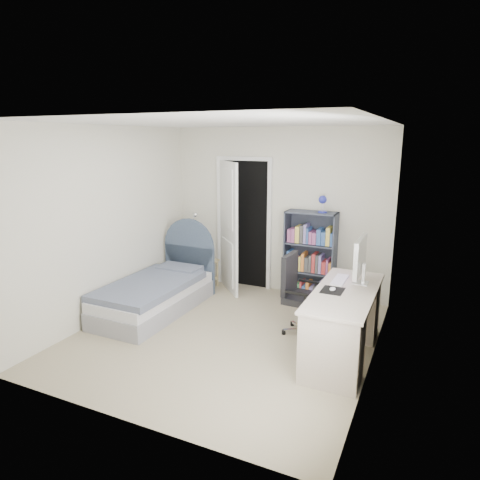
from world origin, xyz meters
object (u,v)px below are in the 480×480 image
at_px(bed, 158,292).
at_px(office_chair, 298,290).
at_px(nightstand, 204,266).
at_px(bookcase, 310,260).
at_px(floor_lamp, 195,258).
at_px(desk, 344,320).

xyz_separation_m(bed, office_chair, (1.98, 0.12, 0.28)).
height_order(nightstand, bookcase, bookcase).
relative_size(nightstand, office_chair, 0.55).
distance_m(nightstand, office_chair, 2.06).
relative_size(floor_lamp, office_chair, 1.26).
bearing_deg(floor_lamp, bookcase, 11.59).
bearing_deg(office_chair, nightstand, 153.20).
relative_size(bed, floor_lamp, 1.51).
height_order(bookcase, desk, bookcase).
relative_size(bed, office_chair, 1.90).
xyz_separation_m(floor_lamp, office_chair, (1.92, -0.81, 0.03)).
relative_size(bed, desk, 1.20).
distance_m(bed, nightstand, 1.06).
xyz_separation_m(nightstand, desk, (2.46, -1.29, 0.06)).
distance_m(desk, office_chair, 0.74).
relative_size(floor_lamp, bookcase, 0.80).
bearing_deg(nightstand, bookcase, 8.32).
height_order(nightstand, desk, desk).
distance_m(bed, office_chair, 2.00).
height_order(bed, office_chair, bed).
bearing_deg(nightstand, bed, -97.77).
bearing_deg(bookcase, nightstand, -171.68).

